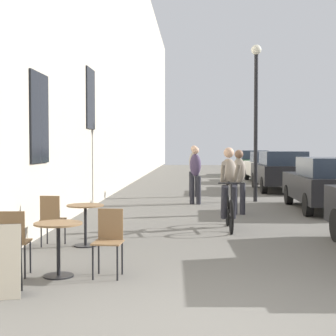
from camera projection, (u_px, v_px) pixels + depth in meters
The scene contains 16 objects.
ground_plane at pixel (223, 331), 4.82m from camera, with size 88.00×88.00×0.00m, color #5B5954.
building_facade_left at pixel (106, 34), 18.72m from camera, with size 0.54×68.00×11.63m.
cafe_table_near at pixel (58, 238), 6.83m from camera, with size 0.64×0.64×0.72m.
cafe_chair_near_toward_street at pixel (14, 238), 6.79m from camera, with size 0.41×0.41×0.89m.
cafe_chair_near_toward_wall at pixel (109, 237), 6.88m from camera, with size 0.40×0.40×0.89m.
cafe_table_mid at pixel (85, 216), 8.94m from camera, with size 0.64×0.64×0.72m.
cafe_chair_mid_toward_street at pixel (52, 217), 8.89m from camera, with size 0.39×0.39×0.89m.
cyclist_on_bicycle at pixel (229, 190), 10.85m from camera, with size 0.52×1.76×1.74m.
pedestrian_near at pixel (239, 178), 13.10m from camera, with size 0.36×0.27×1.65m.
pedestrian_mid at pixel (195, 172), 15.43m from camera, with size 0.38×0.29×1.73m.
pedestrian_far at pixel (194, 168), 17.76m from camera, with size 0.36×0.26×1.77m.
street_lamp at pixel (256, 102), 16.10m from camera, with size 0.32×0.32×4.90m.
parked_car_second at pixel (327, 183), 13.93m from camera, with size 1.73×4.06×1.44m.
parked_car_third at pixel (281, 170), 20.19m from camera, with size 1.85×4.36×1.55m.
parked_car_fourth at pixel (267, 166), 25.44m from camera, with size 1.88×4.22×1.48m.
parked_car_fifth at pixel (253, 162), 30.81m from camera, with size 1.88×4.28×1.51m.
Camera 1 is at (-0.28, -4.77, 1.73)m, focal length 55.17 mm.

